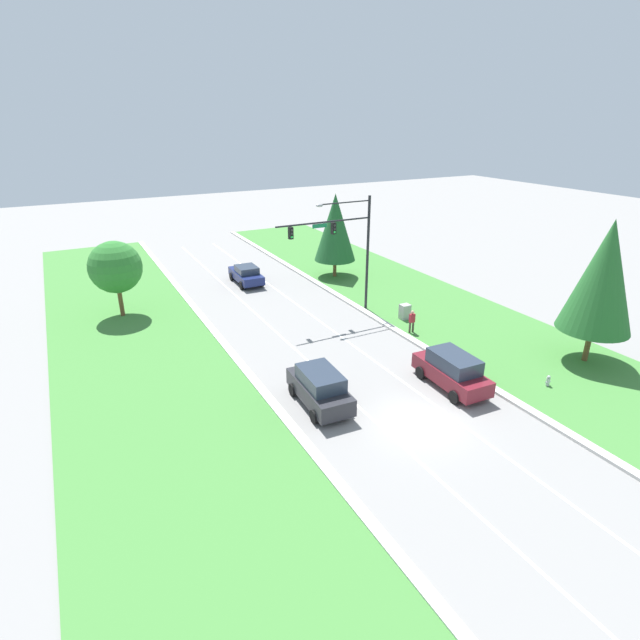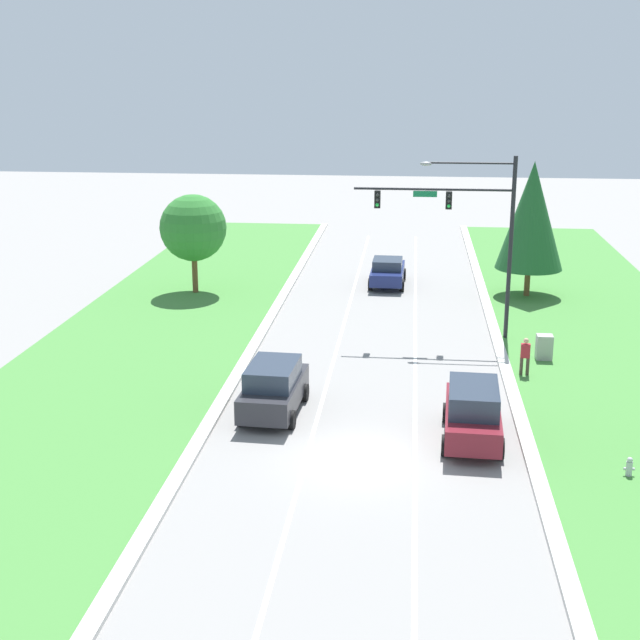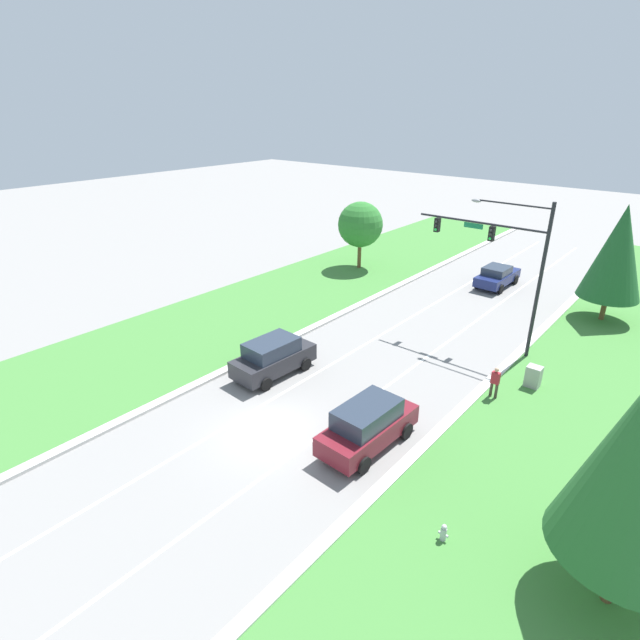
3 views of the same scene
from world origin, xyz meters
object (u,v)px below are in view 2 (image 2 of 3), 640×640
Objects in this scene: traffic_signal_mast at (468,220)px; pedestrian at (525,355)px; navy_sedan at (388,271)px; burgundy_suv at (473,412)px; fire_hydrant at (629,468)px; oak_near_left_tree at (193,228)px; conifer_far_right_tree at (532,216)px; charcoal_suv at (274,388)px; utility_cabinet at (544,348)px.

traffic_signal_mast reaches higher than pedestrian.
burgundy_suv reaches higher than navy_sedan.
oak_near_left_tree reaches higher than fire_hydrant.
conifer_far_right_tree reaches higher than oak_near_left_tree.
oak_near_left_tree is (-17.11, 12.61, 2.86)m from pedestrian.
charcoal_suv is 6.62× the size of fire_hydrant.
conifer_far_right_tree is (1.70, 13.77, 3.69)m from pedestrian.
utility_cabinet is (10.92, 7.38, -0.43)m from charcoal_suv.
fire_hydrant is 23.56m from conifer_far_right_tree.
charcoal_suv is at bearing 160.48° from fire_hydrant.
charcoal_suv is at bearing -145.94° from utility_cabinet.
utility_cabinet is at bearing -60.26° from navy_sedan.
oak_near_left_tree is at bearing -176.47° from conifer_far_right_tree.
traffic_signal_mast is 1.14× the size of conifer_far_right_tree.
pedestrian is 2.41× the size of fire_hydrant.
charcoal_suv reaches higher than pedestrian.
traffic_signal_mast is 12.37× the size of fire_hydrant.
conifer_far_right_tree reaches higher than navy_sedan.
conifer_far_right_tree is (7.92, -1.94, 3.78)m from navy_sedan.
burgundy_suv is 5.42m from fire_hydrant.
burgundy_suv reaches higher than utility_cabinet.
pedestrian is 9.66m from fire_hydrant.
fire_hydrant is at bearing -73.22° from traffic_signal_mast.
navy_sedan is 21.16m from charcoal_suv.
oak_near_left_tree is (-14.84, 7.24, -1.91)m from traffic_signal_mast.
pedestrian is 14.36m from conifer_far_right_tree.
fire_hydrant is (8.39, -25.11, -0.50)m from navy_sedan.
oak_near_left_tree is at bearing 150.35° from utility_cabinet.
oak_near_left_tree reaches higher than burgundy_suv.
pedestrian is at bearing 30.60° from charcoal_suv.
navy_sedan is at bearing -64.89° from pedestrian.
fire_hydrant is at bearing -48.75° from oak_near_left_tree.
conifer_far_right_tree is at bearing -12.55° from navy_sedan.
traffic_signal_mast is 13.76m from charcoal_suv.
burgundy_suv is 4.10× the size of utility_cabinet.
charcoal_suv is 13.19m from utility_cabinet.
charcoal_suv is (-7.55, -10.51, -4.69)m from traffic_signal_mast.
traffic_signal_mast reaches higher than oak_near_left_tree.
burgundy_suv is 6.91× the size of fire_hydrant.
burgundy_suv is 7.45m from charcoal_suv.
charcoal_suv is at bearing 168.86° from burgundy_suv.
burgundy_suv reaches higher than pedestrian.
pedestrian is 0.30× the size of oak_near_left_tree.
conifer_far_right_tree reaches higher than burgundy_suv.
traffic_signal_mast is 5.12× the size of pedestrian.
charcoal_suv is 0.61× the size of conifer_far_right_tree.
navy_sedan is 11.71m from oak_near_left_tree.
traffic_signal_mast is 7.34× the size of utility_cabinet.
conifer_far_right_tree is at bearing -93.51° from pedestrian.
burgundy_suv is 24.48m from oak_near_left_tree.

